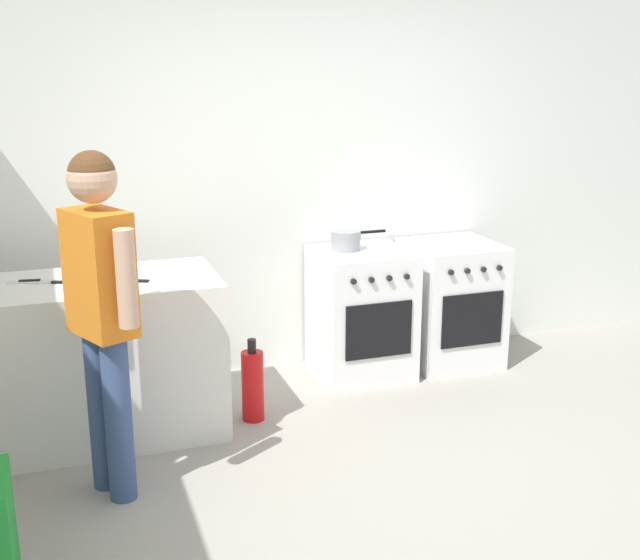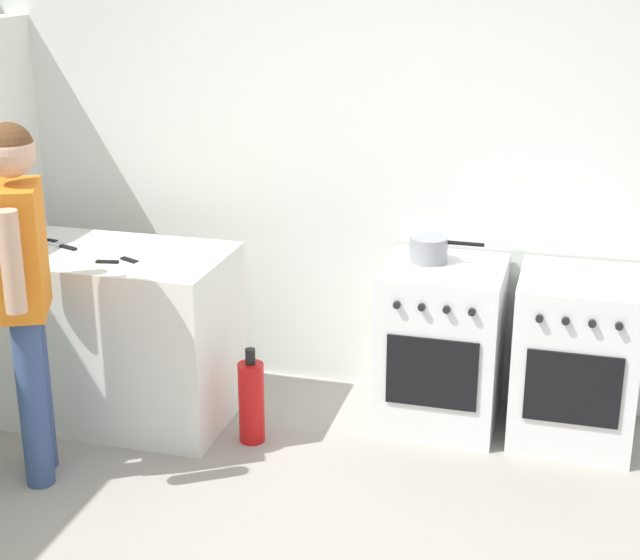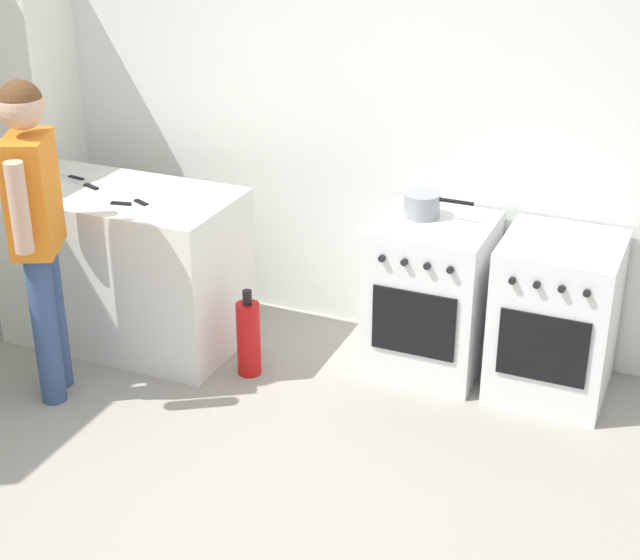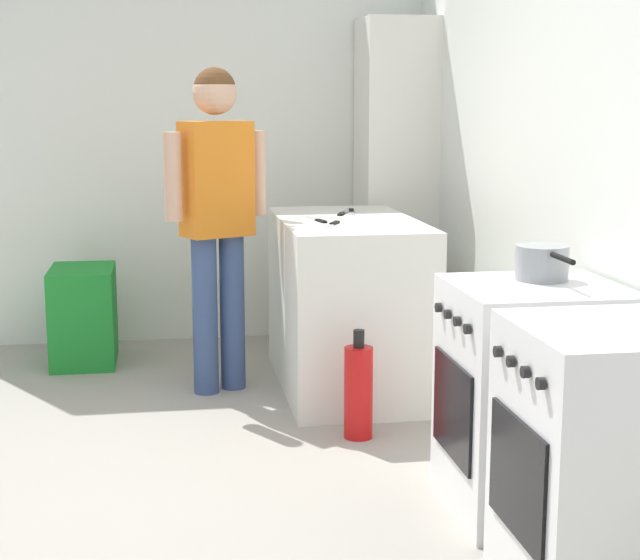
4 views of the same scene
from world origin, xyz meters
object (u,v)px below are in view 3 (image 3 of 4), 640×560
(knife_paring, at_px, (145,204))
(knife_bread, at_px, (80,183))
(pot, at_px, (422,205))
(knife_chef, at_px, (106,203))
(larder_cabinet, at_px, (31,132))
(oven_left, at_px, (431,295))
(person, at_px, (35,215))
(fire_extinguisher, at_px, (249,338))
(oven_right, at_px, (555,318))
(knife_utility, at_px, (83,180))

(knife_paring, distance_m, knife_bread, 0.54)
(pot, relative_size, knife_paring, 1.87)
(knife_chef, relative_size, larder_cabinet, 0.16)
(oven_left, relative_size, knife_bread, 2.51)
(oven_left, bearing_deg, person, -148.45)
(fire_extinguisher, distance_m, larder_cabinet, 2.03)
(person, height_order, larder_cabinet, larder_cabinet)
(oven_right, xyz_separation_m, knife_utility, (-2.65, -0.30, 0.48))
(fire_extinguisher, bearing_deg, oven_left, 28.78)
(person, xyz_separation_m, fire_extinguisher, (0.85, 0.58, -0.79))
(pot, distance_m, larder_cabinet, 2.56)
(pot, xyz_separation_m, knife_chef, (-1.57, -0.61, -0.01))
(knife_utility, relative_size, knife_paring, 1.25)
(knife_utility, height_order, knife_bread, same)
(knife_utility, distance_m, fire_extinguisher, 1.32)
(oven_left, distance_m, knife_chef, 1.82)
(oven_right, distance_m, knife_paring, 2.23)
(knife_paring, xyz_separation_m, fire_extinguisher, (0.59, 0.02, -0.69))
(knife_bread, bearing_deg, person, -70.01)
(oven_left, height_order, knife_chef, knife_chef)
(knife_utility, xyz_separation_m, fire_extinguisher, (1.11, -0.18, -0.69))
(knife_chef, relative_size, fire_extinguisher, 0.62)
(knife_paring, relative_size, fire_extinguisher, 0.40)
(oven_right, bearing_deg, oven_left, 180.00)
(knife_bread, relative_size, person, 0.20)
(oven_right, height_order, knife_utility, knife_utility)
(knife_paring, height_order, person, person)
(oven_left, relative_size, fire_extinguisher, 1.70)
(oven_right, distance_m, larder_cabinet, 3.37)
(knife_paring, bearing_deg, oven_right, 13.14)
(knife_bread, bearing_deg, knife_chef, -33.85)
(oven_right, bearing_deg, pot, 175.97)
(oven_left, height_order, pot, pot)
(fire_extinguisher, xyz_separation_m, larder_cabinet, (-1.78, 0.58, 0.78))
(knife_paring, distance_m, fire_extinguisher, 0.90)
(oven_right, xyz_separation_m, fire_extinguisher, (-1.54, -0.48, -0.21))
(oven_left, bearing_deg, larder_cabinet, 177.80)
(knife_bread, distance_m, fire_extinguisher, 1.31)
(knife_chef, bearing_deg, oven_left, 18.39)
(knife_paring, relative_size, larder_cabinet, 0.10)
(oven_right, height_order, person, person)
(knife_chef, distance_m, fire_extinguisher, 1.05)
(knife_bread, xyz_separation_m, knife_chef, (0.32, -0.21, 0.00))
(larder_cabinet, bearing_deg, pot, -1.09)
(person, bearing_deg, oven_right, 23.86)
(oven_right, height_order, pot, pot)
(knife_utility, height_order, fire_extinguisher, knife_utility)
(knife_bread, bearing_deg, pot, 11.82)
(larder_cabinet, bearing_deg, knife_chef, -33.50)
(person, bearing_deg, knife_utility, 109.51)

